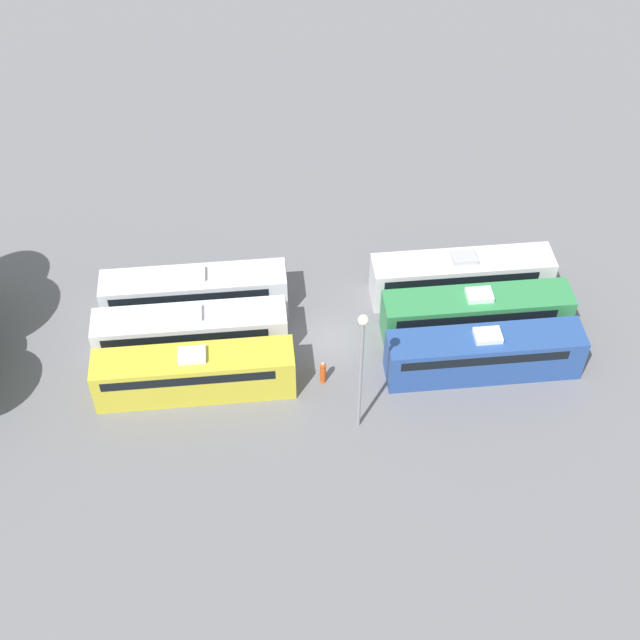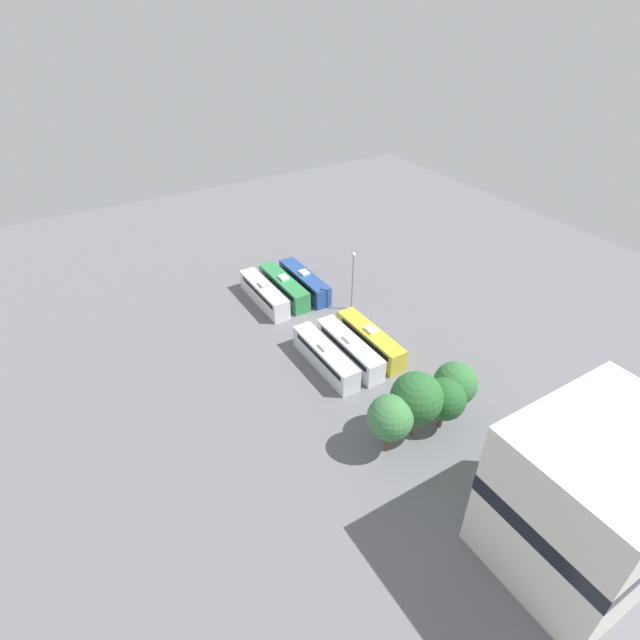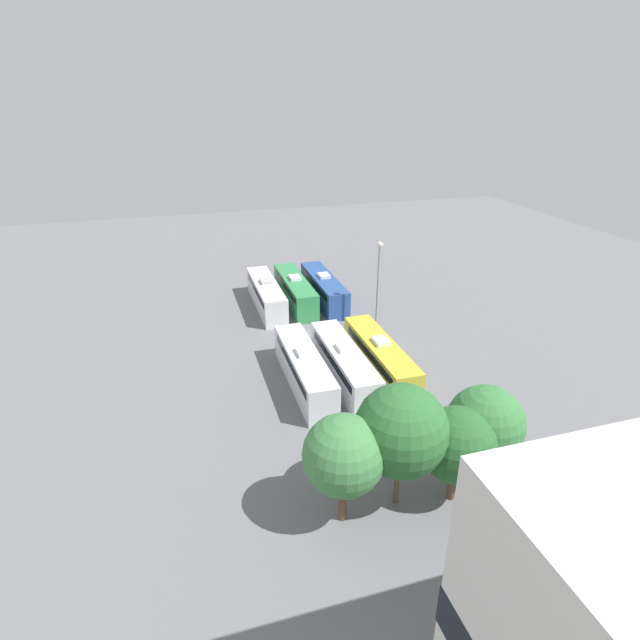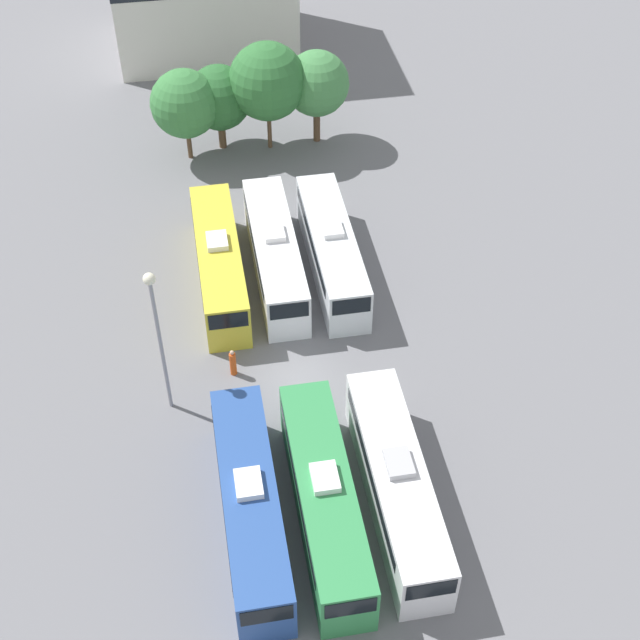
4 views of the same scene
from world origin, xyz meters
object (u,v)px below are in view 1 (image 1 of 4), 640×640
at_px(bus_2, 461,275).
at_px(light_pole, 362,356).
at_px(bus_0, 484,353).
at_px(bus_4, 190,331).
at_px(bus_1, 476,313).
at_px(bus_5, 194,292).
at_px(worker_person, 323,373).
at_px(bus_3, 194,373).

distance_m(bus_2, light_pole, 13.69).
distance_m(bus_0, bus_4, 17.92).
xyz_separation_m(bus_2, light_pole, (-10.16, 8.06, 4.40)).
distance_m(bus_1, light_pole, 11.53).
bearing_deg(bus_5, bus_4, 176.10).
xyz_separation_m(bus_2, bus_5, (0.17, 17.38, 0.00)).
height_order(bus_0, worker_person, bus_0).
bearing_deg(bus_5, bus_0, -111.98).
height_order(bus_1, bus_4, same).
bearing_deg(bus_4, bus_0, -101.47).
relative_size(bus_5, light_pole, 1.29).
distance_m(bus_3, worker_person, 7.70).
distance_m(bus_0, light_pole, 9.72).
height_order(bus_2, bus_5, same).
bearing_deg(light_pole, bus_5, 42.08).
relative_size(bus_0, worker_person, 6.79).
relative_size(bus_1, worker_person, 6.79).
xyz_separation_m(bus_4, light_pole, (-6.89, -9.56, 4.40)).
bearing_deg(bus_3, bus_5, -0.24).
xyz_separation_m(bus_2, bus_3, (-6.63, 17.41, 0.00)).
bearing_deg(bus_2, bus_3, 110.86).
bearing_deg(bus_0, worker_person, 89.06).
relative_size(bus_4, worker_person, 6.79).
relative_size(bus_1, bus_5, 1.00).
distance_m(bus_3, bus_5, 6.80).
distance_m(bus_4, bus_5, 3.44).
height_order(bus_0, bus_5, same).
bearing_deg(bus_5, worker_person, -131.88).
relative_size(bus_4, bus_5, 1.00).
bearing_deg(worker_person, bus_1, -72.04).
bearing_deg(light_pole, bus_2, -38.42).
xyz_separation_m(bus_5, worker_person, (-6.83, -7.62, -0.85)).
distance_m(bus_2, worker_person, 11.85).
distance_m(bus_1, bus_3, 17.91).
xyz_separation_m(bus_2, worker_person, (-6.66, 9.76, -0.85)).
bearing_deg(bus_4, bus_1, -90.55).
xyz_separation_m(bus_0, bus_5, (6.99, 17.33, 0.00)).
xyz_separation_m(bus_3, bus_5, (6.80, -0.03, 0.00)).
bearing_deg(worker_person, bus_0, -90.94).
bearing_deg(bus_5, bus_1, -101.56).
xyz_separation_m(bus_3, worker_person, (-0.03, -7.65, -0.85)).
relative_size(bus_1, bus_3, 1.00).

